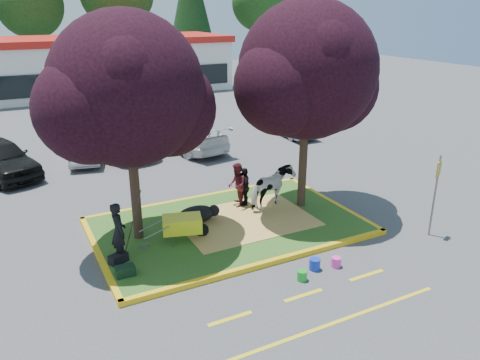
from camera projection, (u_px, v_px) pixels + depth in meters
name	position (u px, v px, depth m)	size (l,w,h in m)	color
ground	(229.00, 228.00, 14.95)	(90.00, 90.00, 0.00)	#424244
median_island	(229.00, 226.00, 14.92)	(8.00, 5.00, 0.15)	#28541A
curb_near	(270.00, 263.00, 12.77)	(8.30, 0.16, 0.15)	yellow
curb_far	(198.00, 198.00, 17.08)	(8.30, 0.16, 0.15)	yellow
curb_left	(99.00, 255.00, 13.18)	(0.16, 5.30, 0.15)	yellow
curb_right	(331.00, 203.00, 16.67)	(0.16, 5.30, 0.15)	yellow
straw_bedding	(245.00, 220.00, 15.15)	(4.20, 3.00, 0.01)	#DCAD5A
tree_purple_left	(128.00, 97.00, 12.56)	(5.06, 4.20, 6.51)	black
tree_purple_right	(308.00, 77.00, 14.77)	(5.30, 4.40, 6.82)	black
fire_lane_stripe_a	(230.00, 319.00, 10.59)	(1.10, 0.12, 0.01)	yellow
fire_lane_stripe_b	(303.00, 295.00, 11.45)	(1.10, 0.12, 0.01)	yellow
fire_lane_stripe_c	(367.00, 275.00, 12.30)	(1.10, 0.12, 0.01)	yellow
fire_lane_long	(334.00, 323.00, 10.45)	(6.00, 0.10, 0.01)	yellow
retail_building	(102.00, 64.00, 38.36)	(20.40, 8.40, 4.40)	silver
cow	(272.00, 188.00, 15.86)	(0.78, 1.70, 1.44)	white
calf	(196.00, 214.00, 14.90)	(1.24, 0.70, 0.54)	black
handler	(119.00, 231.00, 12.54)	(0.60, 0.39, 1.65)	black
visitor_a	(237.00, 185.00, 15.97)	(0.75, 0.58, 1.54)	#4E161E
visitor_b	(245.00, 187.00, 16.08)	(0.79, 0.33, 1.36)	black
wheelbarrow	(183.00, 224.00, 13.64)	(2.03, 0.97, 0.77)	black
gear_bag_dark	(118.00, 258.00, 12.58)	(0.50, 0.27, 0.25)	black
gear_bag_green	(125.00, 271.00, 11.98)	(0.49, 0.31, 0.26)	black
sign_post	(436.00, 187.00, 13.95)	(0.34, 0.17, 2.57)	slate
bucket_green	(302.00, 275.00, 12.04)	(0.26, 0.26, 0.28)	green
bucket_pink	(336.00, 262.00, 12.67)	(0.26, 0.26, 0.28)	#FF38B4
bucket_blue	(315.00, 264.00, 12.53)	(0.30, 0.30, 0.32)	#1733BB
car_black	(0.00, 158.00, 19.24)	(1.85, 4.59, 1.56)	black
car_silver	(85.00, 148.00, 21.27)	(1.28, 3.68, 1.21)	#A1A3A9
car_red	(122.00, 142.00, 22.08)	(2.11, 4.57, 1.27)	maroon
car_white	(188.00, 134.00, 23.00)	(2.12, 5.21, 1.51)	silver
car_grey	(290.00, 123.00, 25.58)	(1.39, 3.97, 1.31)	#5B5D62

